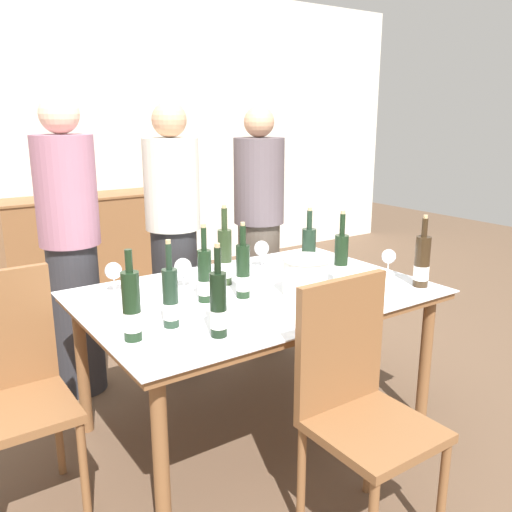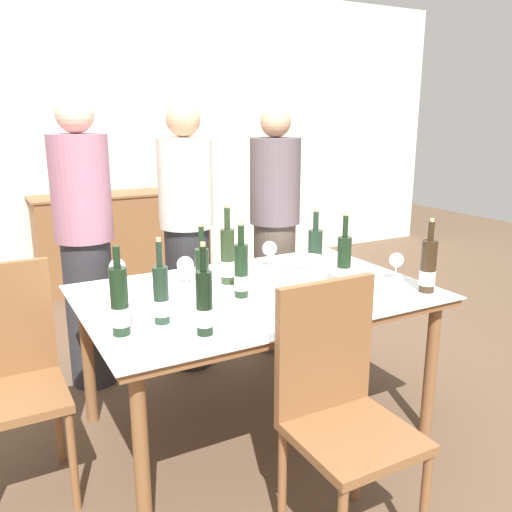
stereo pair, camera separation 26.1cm
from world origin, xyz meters
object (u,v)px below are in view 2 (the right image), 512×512
wine_bottle_3 (161,296)px  wine_bottle_1 (120,303)px  wine_glass_0 (117,268)px  wine_bottle_0 (428,267)px  wine_bottle_4 (204,304)px  chair_left_end (8,368)px  person_host (85,245)px  chair_near_front (339,399)px  wine_bottle_8 (241,271)px  wine_glass_4 (396,261)px  dining_table (256,304)px  wine_bottle_5 (315,253)px  wine_glass_1 (185,265)px  wine_bottle_2 (202,275)px  wine_glass_2 (270,249)px  person_guest_right (275,233)px  wine_glass_3 (363,288)px  ice_bucket (304,276)px  wine_bottle_7 (344,264)px  wine_bottle_6 (228,257)px  sideboard_cabinet (125,239)px  person_guest_left (187,240)px

wine_bottle_3 → wine_bottle_1: bearing=-167.5°
wine_glass_0 → wine_bottle_0: bearing=-30.4°
wine_bottle_4 → chair_left_end: size_ratio=0.38×
person_host → wine_bottle_1: bearing=-95.0°
chair_near_front → wine_bottle_8: bearing=91.8°
wine_bottle_1 → wine_glass_4: (1.45, 0.03, -0.03)m
dining_table → wine_bottle_8: bearing=-160.3°
wine_bottle_0 → wine_bottle_5: (-0.32, 0.50, -0.00)m
dining_table → wine_bottle_5: bearing=13.2°
wine_glass_1 → chair_near_front: (0.19, -1.03, -0.29)m
wine_bottle_2 → wine_bottle_8: 0.18m
chair_left_end → wine_glass_2: bearing=10.2°
wine_bottle_2 → person_guest_right: size_ratio=0.22×
wine_bottle_1 → wine_glass_2: size_ratio=2.36×
wine_bottle_0 → wine_glass_3: 0.43m
ice_bucket → wine_bottle_7: size_ratio=0.59×
wine_bottle_8 → wine_glass_2: bearing=45.5°
dining_table → wine_bottle_6: size_ratio=4.08×
wine_bottle_6 → sideboard_cabinet: bearing=86.5°
wine_glass_0 → wine_glass_2: 0.85m
wine_bottle_7 → dining_table: bearing=158.3°
person_guest_left → wine_bottle_3: bearing=-116.7°
wine_bottle_3 → wine_glass_3: 0.89m
wine_bottle_1 → wine_bottle_2: bearing=27.4°
person_guest_right → wine_glass_2: bearing=-123.3°
wine_bottle_0 → wine_glass_3: wine_bottle_0 is taller
person_host → wine_glass_4: bearing=-39.5°
wine_bottle_0 → person_guest_right: person_guest_right is taller
dining_table → person_guest_right: (0.59, 0.83, 0.14)m
wine_bottle_2 → chair_near_front: 0.88m
wine_bottle_8 → wine_bottle_7: bearing=-14.1°
ice_bucket → wine_glass_1: bearing=136.3°
ice_bucket → wine_bottle_3: wine_bottle_3 is taller
wine_bottle_3 → wine_bottle_6: bearing=37.2°
wine_glass_3 → wine_glass_4: bearing=30.1°
wine_glass_4 → wine_bottle_1: bearing=-179.0°
wine_bottle_4 → person_guest_left: bearing=71.5°
wine_bottle_2 → wine_glass_3: wine_bottle_2 is taller
wine_bottle_2 → wine_bottle_0: bearing=-22.4°
wine_bottle_3 → chair_near_front: bearing=-52.5°
wine_glass_3 → person_guest_left: 1.33m
wine_glass_1 → wine_glass_3: bearing=-49.5°
wine_glass_3 → wine_bottle_1: bearing=168.2°
dining_table → person_guest_right: bearing=54.4°
wine_bottle_4 → ice_bucket: bearing=18.4°
ice_bucket → wine_glass_2: size_ratio=1.48×
wine_bottle_1 → person_host: (0.10, 1.14, -0.02)m
ice_bucket → wine_bottle_6: wine_bottle_6 is taller
wine_bottle_2 → person_guest_right: (0.87, 0.81, -0.04)m
chair_left_end → person_guest_right: bearing=23.2°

